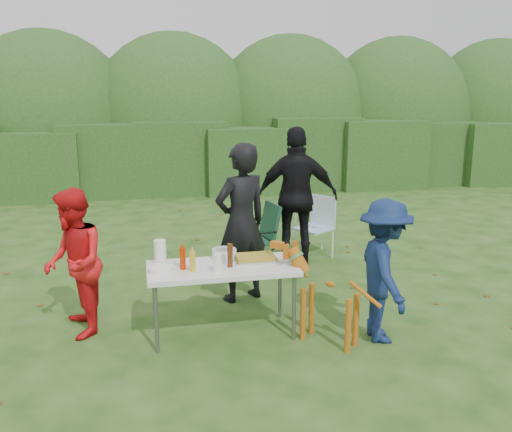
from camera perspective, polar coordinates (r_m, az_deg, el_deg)
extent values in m
plane|color=#1E4211|center=(5.86, -1.83, -11.84)|extent=(80.00, 80.00, 0.00)
cube|color=#23471C|center=(13.36, -8.01, 6.00)|extent=(22.00, 1.40, 1.70)
ellipsoid|color=#3D6628|center=(14.89, -8.56, 9.60)|extent=(20.00, 2.60, 3.20)
cube|color=silver|center=(5.50, -3.58, -5.52)|extent=(1.50, 0.70, 0.05)
cylinder|color=slate|center=(5.33, -10.45, -10.65)|extent=(0.04, 0.04, 0.69)
cylinder|color=slate|center=(5.51, 4.02, -9.60)|extent=(0.04, 0.04, 0.69)
cylinder|color=slate|center=(5.84, -10.63, -8.46)|extent=(0.04, 0.04, 0.69)
cylinder|color=slate|center=(6.01, 2.54, -7.60)|extent=(0.04, 0.04, 0.69)
imported|color=black|center=(6.37, -1.56, -0.76)|extent=(0.81, 0.68, 1.89)
imported|color=red|center=(5.80, -18.62, -4.73)|extent=(0.71, 0.84, 1.53)
imported|color=black|center=(7.71, 4.33, 2.01)|extent=(1.22, 0.64, 1.99)
imported|color=#10214D|center=(5.54, 13.34, -5.63)|extent=(0.65, 0.99, 1.45)
cube|color=#B7B7BA|center=(5.66, -0.09, -4.59)|extent=(0.45, 0.30, 0.02)
cube|color=#A28727|center=(5.65, -0.09, -4.31)|extent=(0.40, 0.26, 0.04)
cylinder|color=gold|center=(5.33, -6.70, -4.79)|extent=(0.06, 0.06, 0.20)
cylinder|color=#A92700|center=(5.41, -7.72, -4.46)|extent=(0.06, 0.06, 0.22)
cylinder|color=#47230F|center=(5.43, -2.75, -4.16)|extent=(0.06, 0.06, 0.24)
cylinder|color=white|center=(5.57, -10.06, -3.81)|extent=(0.12, 0.12, 0.26)
cylinder|color=white|center=(5.29, -4.06, -5.00)|extent=(0.08, 0.08, 0.18)
cylinder|color=silver|center=(5.72, -3.36, -3.99)|extent=(0.26, 0.26, 0.10)
cylinder|color=white|center=(5.39, -10.03, -5.56)|extent=(0.24, 0.24, 0.05)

